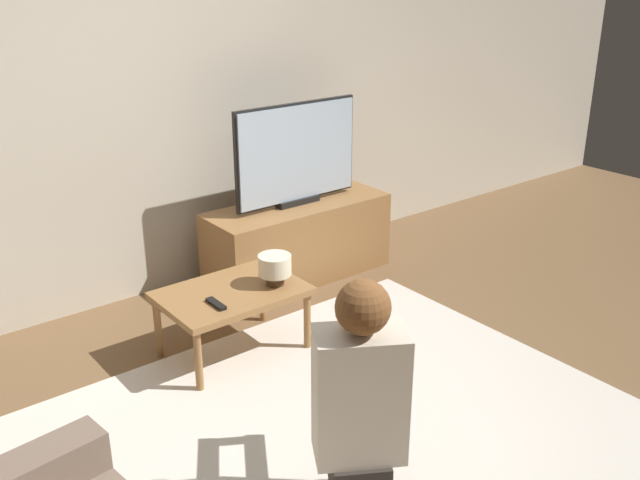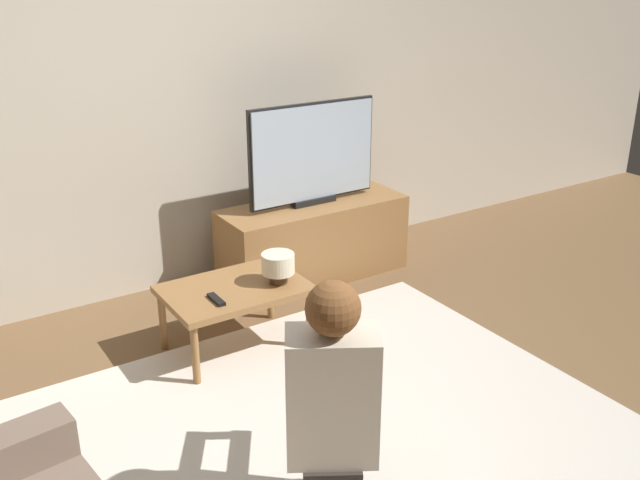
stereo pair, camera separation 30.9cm
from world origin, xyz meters
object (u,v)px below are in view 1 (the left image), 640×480
object	(u,v)px
tv	(297,154)
coffee_table	(232,297)
table_lamp	(275,267)
person_kneeling	(361,405)

from	to	relation	value
tv	coffee_table	size ratio (longest dim) A/B	1.22
coffee_table	table_lamp	world-z (taller)	table_lamp
coffee_table	table_lamp	size ratio (longest dim) A/B	4.21
coffee_table	person_kneeling	size ratio (longest dim) A/B	0.77
tv	person_kneeling	size ratio (longest dim) A/B	0.93
tv	person_kneeling	bearing A→B (deg)	-120.61
tv	person_kneeling	xyz separation A→B (m)	(-1.15, -1.94, -0.36)
tv	table_lamp	bearing A→B (deg)	-133.94
person_kneeling	table_lamp	size ratio (longest dim) A/B	5.47
tv	person_kneeling	distance (m)	2.28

